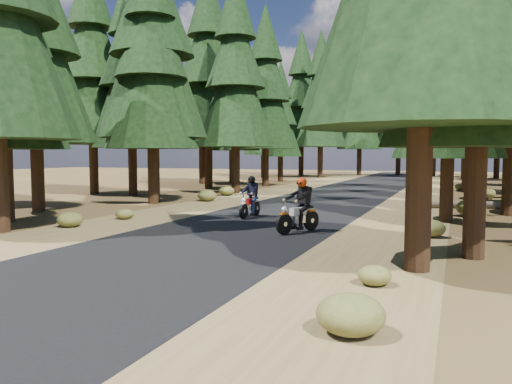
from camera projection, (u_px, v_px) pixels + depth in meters
ground at (238, 230)px, 15.77m from camera, size 120.00×120.00×0.00m
road at (288, 213)px, 20.40m from camera, size 6.00×100.00×0.01m
shoulder_l at (189, 208)px, 22.11m from camera, size 3.20×100.00×0.01m
shoulder_r at (405, 218)px, 18.69m from camera, size 3.20×100.00×0.01m
pine_forest at (361, 75)px, 34.66m from camera, size 34.59×55.08×16.32m
log_near at (460, 205)px, 22.08m from camera, size 4.63×1.82×0.32m
understory_shrubs at (335, 202)px, 22.33m from camera, size 16.11×30.44×0.66m
rider_lead at (298, 214)px, 15.17m from camera, size 1.30×1.94×1.67m
rider_follow at (250, 204)px, 18.84m from camera, size 0.60×1.77×1.56m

